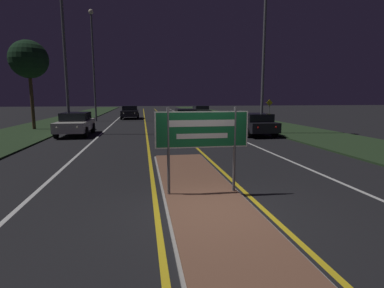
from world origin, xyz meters
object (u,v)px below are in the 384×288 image
at_px(streetlight_right_near, 265,21).
at_px(car_receding_2, 200,111).
at_px(streetlight_left_far, 93,55).
at_px(car_receding_0, 255,124).
at_px(car_approaching_1, 130,112).
at_px(car_receding_1, 185,116).
at_px(highway_sign, 202,133).
at_px(streetlight_left_near, 63,27).
at_px(car_approaching_0, 76,123).
at_px(warning_sign, 269,109).

distance_m(streetlight_right_near, car_receding_2, 18.68).
height_order(streetlight_left_far, streetlight_right_near, streetlight_left_far).
height_order(car_receding_0, car_receding_2, car_receding_2).
relative_size(streetlight_left_far, car_approaching_1, 2.52).
distance_m(streetlight_left_far, car_receding_0, 19.08).
bearing_deg(car_receding_1, car_receding_0, -67.05).
distance_m(streetlight_left_far, car_approaching_1, 7.47).
distance_m(streetlight_right_near, car_approaching_1, 19.93).
bearing_deg(car_receding_2, streetlight_left_far, -160.28).
height_order(highway_sign, streetlight_left_near, streetlight_left_near).
relative_size(highway_sign, car_receding_0, 0.55).
height_order(car_receding_0, car_approaching_0, car_approaching_0).
distance_m(car_approaching_1, warning_sign, 16.21).
xyz_separation_m(highway_sign, car_receding_0, (5.80, 11.49, -0.84)).
relative_size(car_receding_0, car_receding_2, 0.88).
height_order(streetlight_left_near, car_approaching_1, streetlight_left_near).
relative_size(highway_sign, streetlight_right_near, 0.21).
relative_size(streetlight_left_far, car_approaching_0, 2.45).
bearing_deg(highway_sign, streetlight_left_far, 103.73).
xyz_separation_m(streetlight_left_far, streetlight_right_near, (12.55, -13.28, 0.55)).
height_order(car_receding_0, car_receding_1, car_receding_1).
relative_size(streetlight_left_near, car_receding_1, 2.41).
height_order(streetlight_left_far, car_approaching_0, streetlight_left_far).
distance_m(highway_sign, car_approaching_0, 14.57).
bearing_deg(car_receding_2, streetlight_left_near, -127.50).
relative_size(streetlight_right_near, warning_sign, 4.98).
xyz_separation_m(streetlight_left_near, car_approaching_0, (0.51, -0.50, -6.09)).
bearing_deg(highway_sign, streetlight_left_near, 114.20).
xyz_separation_m(car_receding_1, car_approaching_1, (-5.17, 8.68, 0.01)).
distance_m(car_receding_1, car_approaching_1, 10.11).
relative_size(highway_sign, car_approaching_1, 0.52).
relative_size(streetlight_left_far, car_receding_1, 2.48).
xyz_separation_m(highway_sign, streetlight_left_far, (-6.14, 25.14, 5.09)).
relative_size(streetlight_left_near, car_receding_2, 2.23).
distance_m(car_receding_2, car_approaching_1, 8.54).
bearing_deg(highway_sign, car_receding_0, 63.22).
xyz_separation_m(car_approaching_1, warning_sign, (12.43, -10.38, 0.63)).
relative_size(streetlight_left_far, streetlight_right_near, 1.01).
xyz_separation_m(streetlight_left_near, car_approaching_1, (3.42, 14.43, -6.08)).
relative_size(streetlight_left_far, car_receding_2, 2.30).
xyz_separation_m(highway_sign, streetlight_right_near, (6.41, 11.86, 5.64)).
distance_m(car_receding_1, car_approaching_0, 10.21).
xyz_separation_m(streetlight_left_far, car_approaching_1, (3.33, 3.16, -5.90)).
bearing_deg(streetlight_right_near, streetlight_left_near, 170.95).
height_order(streetlight_right_near, car_approaching_1, streetlight_right_near).
bearing_deg(highway_sign, streetlight_right_near, 61.62).
distance_m(highway_sign, car_receding_2, 29.92).
bearing_deg(warning_sign, car_receding_0, -120.67).
xyz_separation_m(highway_sign, car_receding_1, (2.36, 19.62, -0.82)).
bearing_deg(streetlight_left_far, warning_sign, -24.62).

